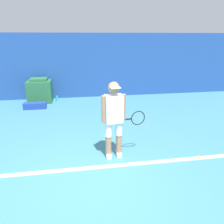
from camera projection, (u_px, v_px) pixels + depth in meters
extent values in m
plane|color=teal|center=(91.00, 185.00, 3.64)|extent=(24.00, 24.00, 0.00)
cube|color=#234C99|center=(80.00, 66.00, 8.56)|extent=(24.00, 0.10, 2.48)
cube|color=white|center=(89.00, 168.00, 4.10)|extent=(21.60, 0.10, 0.01)
cylinder|color=#A37556|center=(108.00, 147.00, 4.43)|extent=(0.12, 0.12, 0.47)
cylinder|color=white|center=(108.00, 130.00, 4.30)|extent=(0.14, 0.14, 0.29)
cube|color=white|center=(108.00, 155.00, 4.49)|extent=(0.10, 0.24, 0.08)
cylinder|color=#A37556|center=(119.00, 145.00, 4.49)|extent=(0.12, 0.12, 0.47)
cylinder|color=white|center=(119.00, 128.00, 4.36)|extent=(0.14, 0.14, 0.29)
cube|color=white|center=(119.00, 153.00, 4.55)|extent=(0.10, 0.24, 0.08)
cube|color=white|center=(114.00, 109.00, 4.20)|extent=(0.36, 0.25, 0.56)
sphere|color=#A37556|center=(114.00, 88.00, 4.06)|extent=(0.22, 0.22, 0.22)
cube|color=white|center=(115.00, 88.00, 3.96)|extent=(0.19, 0.14, 0.02)
cylinder|color=#A37556|center=(104.00, 109.00, 4.13)|extent=(0.09, 0.09, 0.52)
cylinder|color=#A37556|center=(123.00, 107.00, 4.24)|extent=(0.09, 0.09, 0.52)
cylinder|color=black|center=(127.00, 119.00, 4.36)|extent=(0.18, 0.06, 0.03)
torus|color=black|center=(138.00, 118.00, 4.42)|extent=(0.30, 0.06, 0.30)
sphere|color=#D1E533|center=(198.00, 157.00, 4.42)|extent=(0.07, 0.07, 0.07)
cube|color=#28663D|center=(40.00, 91.00, 8.17)|extent=(0.87, 0.73, 0.80)
cube|color=#28663D|center=(39.00, 79.00, 8.02)|extent=(0.61, 0.51, 0.10)
cube|color=#1E3D99|center=(35.00, 106.00, 7.46)|extent=(0.75, 0.25, 0.21)
cylinder|color=#33ADD6|center=(57.00, 98.00, 8.39)|extent=(0.08, 0.08, 0.21)
cylinder|color=black|center=(57.00, 95.00, 8.35)|extent=(0.04, 0.04, 0.02)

